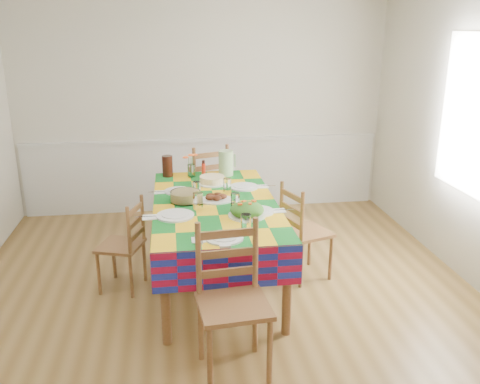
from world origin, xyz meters
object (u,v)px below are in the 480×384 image
(chair_left, at_px, (125,246))
(tea_pitcher, at_px, (167,166))
(meat_platter, at_px, (216,198))
(green_pitcher, at_px, (226,163))
(dining_table, at_px, (215,211))
(chair_far, at_px, (207,188))
(chair_right, at_px, (303,232))
(chair_near, at_px, (232,302))

(chair_left, bearing_deg, tea_pitcher, 174.41)
(meat_platter, distance_m, green_pitcher, 0.83)
(dining_table, xyz_separation_m, tea_pitcher, (-0.41, 0.87, 0.19))
(dining_table, height_order, green_pitcher, green_pitcher)
(green_pitcher, relative_size, chair_far, 0.25)
(chair_right, bearing_deg, chair_far, 13.10)
(chair_near, bearing_deg, chair_right, 51.76)
(chair_far, bearing_deg, green_pitcher, 94.60)
(green_pitcher, xyz_separation_m, chair_far, (-0.18, 0.43, -0.40))
(meat_platter, distance_m, tea_pitcher, 0.94)
(meat_platter, xyz_separation_m, tea_pitcher, (-0.42, 0.84, 0.08))
(tea_pitcher, height_order, chair_far, chair_far)
(chair_far, bearing_deg, chair_near, 71.81)
(green_pitcher, height_order, tea_pitcher, green_pitcher)
(dining_table, xyz_separation_m, chair_right, (0.80, -0.01, -0.24))
(chair_near, xyz_separation_m, chair_far, (0.02, 2.51, -0.00))
(green_pitcher, relative_size, chair_right, 0.29)
(meat_platter, distance_m, chair_far, 1.26)
(chair_left, bearing_deg, meat_platter, 111.50)
(chair_far, bearing_deg, meat_platter, 71.96)
(tea_pitcher, xyz_separation_m, chair_far, (0.42, 0.39, -0.38))
(dining_table, relative_size, meat_platter, 6.15)
(green_pitcher, bearing_deg, tea_pitcher, 176.28)
(dining_table, height_order, chair_far, chair_far)
(dining_table, relative_size, chair_near, 1.94)
(dining_table, bearing_deg, meat_platter, 73.22)
(chair_right, bearing_deg, chair_left, 71.30)
(dining_table, relative_size, green_pitcher, 7.71)
(tea_pitcher, bearing_deg, meat_platter, -63.66)
(dining_table, distance_m, green_pitcher, 0.88)
(chair_far, bearing_deg, chair_left, 39.43)
(chair_right, bearing_deg, tea_pitcher, 35.24)
(meat_platter, height_order, tea_pitcher, tea_pitcher)
(green_pitcher, distance_m, chair_near, 2.13)
(chair_right, bearing_deg, green_pitcher, 17.27)
(tea_pitcher, bearing_deg, green_pitcher, -3.72)
(dining_table, height_order, chair_near, chair_near)
(dining_table, xyz_separation_m, chair_near, (-0.00, -1.25, -0.18))
(green_pitcher, distance_m, chair_right, 1.14)
(dining_table, bearing_deg, chair_far, 89.34)
(chair_far, xyz_separation_m, chair_right, (0.79, -1.27, -0.06))
(tea_pitcher, distance_m, chair_right, 1.56)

